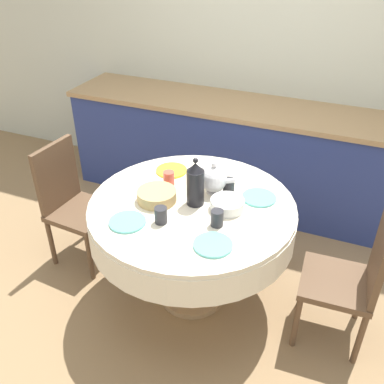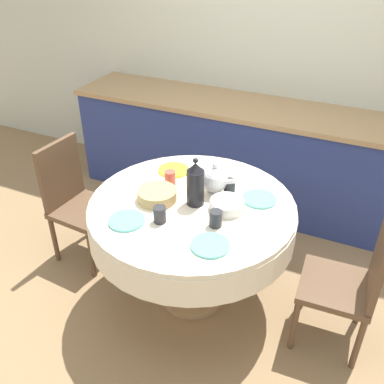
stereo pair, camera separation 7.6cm
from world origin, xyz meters
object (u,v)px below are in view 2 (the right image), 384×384
at_px(coffee_carafe, 195,184).
at_px(teapot, 215,179).
at_px(chair_right, 75,198).
at_px(chair_left, 353,279).

height_order(coffee_carafe, teapot, coffee_carafe).
xyz_separation_m(coffee_carafe, teapot, (0.06, 0.16, -0.04)).
bearing_deg(coffee_carafe, teapot, 70.20).
bearing_deg(teapot, chair_right, -174.70).
distance_m(chair_right, teapot, 1.11).
height_order(chair_right, coffee_carafe, coffee_carafe).
bearing_deg(chair_right, chair_left, 93.62).
height_order(chair_right, teapot, teapot).
xyz_separation_m(chair_right, coffee_carafe, (0.98, -0.06, 0.40)).
distance_m(chair_left, chair_right, 1.93).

